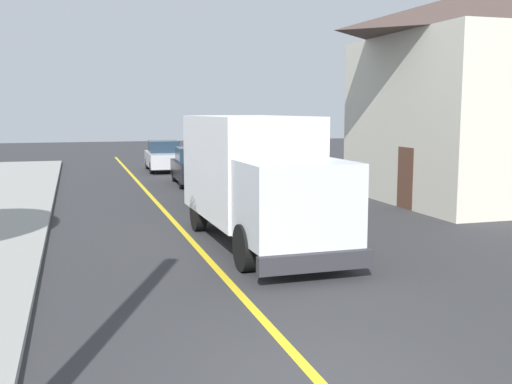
{
  "coord_description": "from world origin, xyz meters",
  "views": [
    {
      "loc": [
        -2.82,
        -6.57,
        3.36
      ],
      "look_at": [
        1.34,
        7.33,
        1.4
      ],
      "focal_mm": 42.82,
      "sensor_mm": 36.0,
      "label": 1
    }
  ],
  "objects_px": {
    "box_truck": "(256,174)",
    "house_across_street": "(494,90)",
    "stop_sign": "(308,157)",
    "parked_car_near": "(219,181)",
    "parked_car_mid": "(195,167)",
    "parked_car_far": "(164,157)"
  },
  "relations": [
    {
      "from": "box_truck",
      "to": "parked_car_near",
      "type": "xyz_separation_m",
      "value": [
        0.66,
        6.96,
        -0.97
      ]
    },
    {
      "from": "box_truck",
      "to": "parked_car_mid",
      "type": "relative_size",
      "value": 1.61
    },
    {
      "from": "parked_car_near",
      "to": "parked_car_mid",
      "type": "height_order",
      "value": "same"
    },
    {
      "from": "box_truck",
      "to": "stop_sign",
      "type": "bearing_deg",
      "value": 52.66
    },
    {
      "from": "box_truck",
      "to": "house_across_street",
      "type": "relative_size",
      "value": 0.79
    },
    {
      "from": "parked_car_mid",
      "to": "stop_sign",
      "type": "xyz_separation_m",
      "value": [
        1.99,
        -8.75,
        1.06
      ]
    },
    {
      "from": "box_truck",
      "to": "parked_car_mid",
      "type": "height_order",
      "value": "box_truck"
    },
    {
      "from": "box_truck",
      "to": "parked_car_near",
      "type": "relative_size",
      "value": 1.62
    },
    {
      "from": "parked_car_mid",
      "to": "house_across_street",
      "type": "bearing_deg",
      "value": -38.71
    },
    {
      "from": "parked_car_mid",
      "to": "house_across_street",
      "type": "xyz_separation_m",
      "value": [
        9.7,
        -7.77,
        3.28
      ]
    },
    {
      "from": "parked_car_far",
      "to": "stop_sign",
      "type": "xyz_separation_m",
      "value": [
        2.48,
        -15.32,
        1.06
      ]
    },
    {
      "from": "box_truck",
      "to": "parked_car_mid",
      "type": "distance_m",
      "value": 12.58
    },
    {
      "from": "parked_car_near",
      "to": "stop_sign",
      "type": "bearing_deg",
      "value": -55.41
    },
    {
      "from": "box_truck",
      "to": "parked_car_far",
      "type": "relative_size",
      "value": 1.62
    },
    {
      "from": "box_truck",
      "to": "stop_sign",
      "type": "relative_size",
      "value": 2.73
    },
    {
      "from": "parked_car_far",
      "to": "house_across_street",
      "type": "height_order",
      "value": "house_across_street"
    },
    {
      "from": "parked_car_near",
      "to": "parked_car_mid",
      "type": "xyz_separation_m",
      "value": [
        0.21,
        5.55,
        0.0
      ]
    },
    {
      "from": "box_truck",
      "to": "parked_car_near",
      "type": "height_order",
      "value": "box_truck"
    },
    {
      "from": "stop_sign",
      "to": "house_across_street",
      "type": "xyz_separation_m",
      "value": [
        7.7,
        0.98,
        2.22
      ]
    },
    {
      "from": "parked_car_far",
      "to": "house_across_street",
      "type": "xyz_separation_m",
      "value": [
        10.18,
        -14.34,
        3.28
      ]
    },
    {
      "from": "box_truck",
      "to": "parked_car_near",
      "type": "distance_m",
      "value": 7.06
    },
    {
      "from": "parked_car_mid",
      "to": "parked_car_far",
      "type": "bearing_deg",
      "value": 94.24
    }
  ]
}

